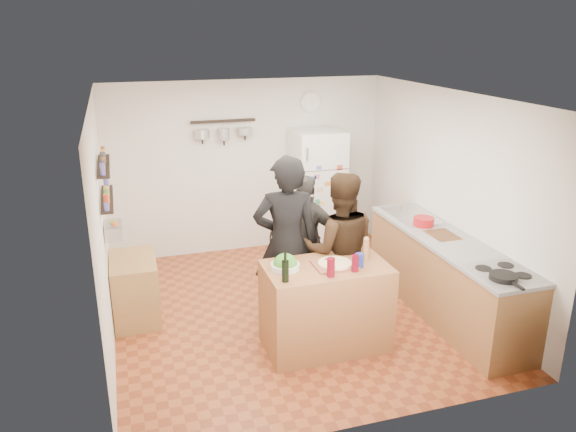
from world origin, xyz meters
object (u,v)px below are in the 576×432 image
object	(u,v)px
skillet	(503,277)
side_table	(135,289)
prep_island	(326,306)
pepper_mill	(366,250)
salt_canister	(359,260)
counter_run	(445,277)
fridge	(317,191)
red_bowl	(424,222)
wine_bottle	(285,271)
wall_clock	(311,102)
salad_bowl	(285,266)
person_center	(339,250)
person_left	(286,244)
person_back	(306,240)

from	to	relation	value
skillet	side_table	bearing A→B (deg)	149.21
prep_island	pepper_mill	bearing A→B (deg)	6.34
salt_canister	skillet	size ratio (longest dim) A/B	0.54
counter_run	fridge	size ratio (longest dim) A/B	1.46
salt_canister	side_table	world-z (taller)	salt_canister
salt_canister	red_bowl	size ratio (longest dim) A/B	0.58
wine_bottle	salt_canister	size ratio (longest dim) A/B	1.46
counter_run	red_bowl	world-z (taller)	red_bowl
red_bowl	fridge	bearing A→B (deg)	111.02
pepper_mill	side_table	distance (m)	2.65
wall_clock	side_table	bearing A→B (deg)	-147.35
prep_island	pepper_mill	world-z (taller)	pepper_mill
salad_bowl	red_bowl	size ratio (longest dim) A/B	1.19
wine_bottle	counter_run	distance (m)	2.21
person_center	fridge	xyz separation A→B (m)	(0.52, 2.14, 0.03)
salad_bowl	prep_island	bearing A→B (deg)	-6.79
skillet	prep_island	bearing A→B (deg)	151.50
red_bowl	skillet	bearing A→B (deg)	-91.83
red_bowl	counter_run	bearing A→B (deg)	-84.03
prep_island	counter_run	xyz separation A→B (m)	(1.58, 0.28, -0.01)
counter_run	wall_clock	xyz separation A→B (m)	(-0.75, 2.63, 1.70)
salad_bowl	person_center	distance (m)	0.83
pepper_mill	wall_clock	distance (m)	3.10
prep_island	side_table	xyz separation A→B (m)	(-1.86, 1.19, -0.09)
prep_island	person_left	xyz separation A→B (m)	(-0.26, 0.53, 0.52)
pepper_mill	person_center	size ratio (longest dim) A/B	0.11
person_left	person_center	xyz separation A→B (m)	(0.57, -0.09, -0.10)
red_bowl	wine_bottle	bearing A→B (deg)	-154.29
fridge	person_back	bearing A→B (deg)	-114.08
salad_bowl	person_back	bearing A→B (deg)	60.33
wall_clock	side_table	distance (m)	3.66
fridge	person_center	bearing A→B (deg)	-103.57
wine_bottle	counter_run	bearing A→B (deg)	13.50
person_center	pepper_mill	bearing A→B (deg)	124.66
person_left	person_center	bearing A→B (deg)	-177.80
skillet	wall_clock	xyz separation A→B (m)	(-0.65, 3.71, 1.20)
side_table	pepper_mill	bearing A→B (deg)	-26.19
counter_run	side_table	world-z (taller)	counter_run
prep_island	salad_bowl	size ratio (longest dim) A/B	4.31
person_back	salt_canister	bearing A→B (deg)	132.23
pepper_mill	person_back	distance (m)	1.05
skillet	wall_clock	size ratio (longest dim) A/B	0.88
person_back	counter_run	xyz separation A→B (m)	(1.44, -0.75, -0.34)
red_bowl	side_table	bearing A→B (deg)	172.80
salt_canister	pepper_mill	bearing A→B (deg)	48.58
salad_bowl	wine_bottle	world-z (taller)	wine_bottle
wine_bottle	person_left	world-z (taller)	person_left
skillet	side_table	xyz separation A→B (m)	(-3.34, 1.99, -0.58)
wine_bottle	pepper_mill	world-z (taller)	wine_bottle
wine_bottle	wall_clock	world-z (taller)	wall_clock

